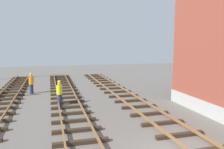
{
  "coord_description": "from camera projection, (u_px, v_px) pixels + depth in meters",
  "views": [
    {
      "loc": [
        -4.56,
        -7.2,
        4.37
      ],
      "look_at": [
        -0.1,
        8.72,
        2.15
      ],
      "focal_mm": 35.73,
      "sensor_mm": 36.0,
      "label": 1
    }
  ],
  "objects": [
    {
      "name": "track_worker_foreground",
      "position": [
        59.0,
        93.0,
        15.86
      ],
      "size": [
        0.4,
        0.4,
        1.87
      ],
      "color": "#262D4C",
      "rests_on": "ground"
    },
    {
      "name": "track_worker_distant",
      "position": [
        31.0,
        83.0,
        19.83
      ],
      "size": [
        0.4,
        0.4,
        1.87
      ],
      "color": "#262D4C",
      "rests_on": "ground"
    }
  ]
}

